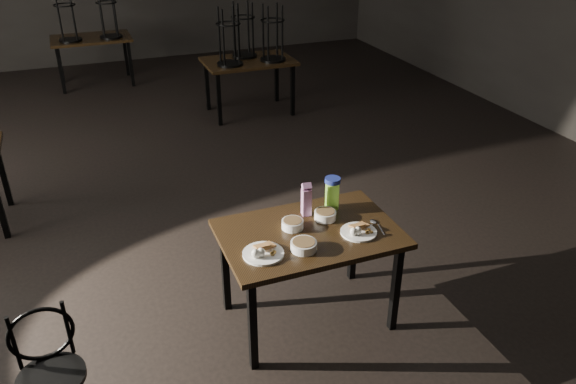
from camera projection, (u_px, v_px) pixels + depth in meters
name	position (u px, v px, depth m)	size (l,w,h in m)	color
main_table	(309.00, 241.00, 3.82)	(1.20, 0.80, 0.75)	black
plate_left	(263.00, 252.00, 3.53)	(0.26, 0.26, 0.09)	white
plate_right	(359.00, 230.00, 3.75)	(0.25, 0.25, 0.08)	white
bowl_near	(293.00, 224.00, 3.81)	(0.15, 0.15, 0.06)	white
bowl_far	(325.00, 215.00, 3.91)	(0.15, 0.15, 0.06)	white
bowl_big	(304.00, 245.00, 3.58)	(0.17, 0.17, 0.06)	white
juice_carton	(306.00, 200.00, 3.93)	(0.07, 0.07, 0.25)	#801772
water_bottle	(332.00, 193.00, 4.00)	(0.13, 0.13, 0.25)	#96E944
spoon	(374.00, 223.00, 3.88)	(0.06, 0.21, 0.01)	silver
bentwood_chair	(48.00, 364.00, 3.11)	(0.38, 0.37, 0.79)	black
bg_table_right	(249.00, 58.00, 7.57)	(1.20, 0.80, 1.48)	black
bg_table_far	(91.00, 38.00, 8.72)	(1.20, 0.80, 1.48)	black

